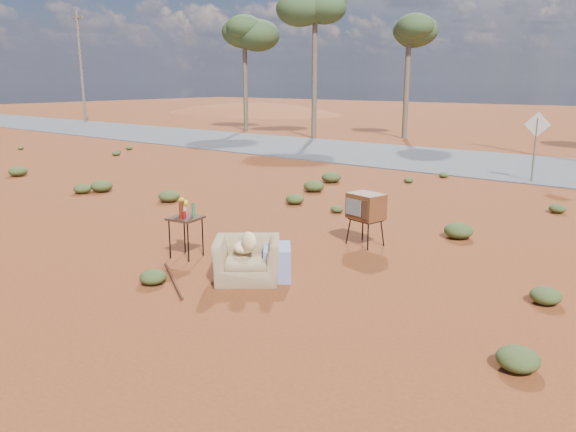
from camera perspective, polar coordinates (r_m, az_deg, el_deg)
The scene contains 13 objects.
ground at distance 9.54m, azimuth -5.62°, elevation -5.66°, with size 140.00×140.00×0.00m, color brown.
highway at distance 22.57m, azimuth 21.84°, elevation 4.74°, with size 140.00×7.00×0.04m, color #565659.
dirt_mound at distance 54.43m, azimuth -3.63°, elevation 10.34°, with size 26.00×18.00×2.00m, color brown.
armchair at distance 9.04m, azimuth -3.61°, elevation -3.88°, with size 1.31×1.37×0.91m.
tv_unit at distance 10.91m, azimuth 7.92°, elevation 0.91°, with size 0.73×0.64×1.03m.
side_table at distance 10.27m, azimuth -10.43°, elevation 0.09°, with size 0.60×0.60×1.05m.
rusty_bar at distance 9.23m, azimuth -11.58°, elevation -6.41°, with size 0.05×0.05×1.70m, color #4B2414.
road_sign at distance 19.13m, azimuth 23.91°, elevation 7.59°, with size 0.78×0.06×2.19m.
eucalyptus_far_left at distance 36.02m, azimuth -4.45°, elevation 18.09°, with size 3.20×3.20×7.10m.
eucalyptus_left at distance 31.56m, azimuth 2.78°, elevation 20.53°, with size 3.20×3.20×8.10m.
eucalyptus_near_left at distance 31.92m, azimuth 12.20°, elevation 17.53°, with size 3.20×3.20×6.60m.
utility_pole_west at distance 45.17m, azimuth -20.29°, elevation 14.14°, with size 1.40×0.20×8.00m.
scrub_patch at distance 13.32m, azimuth 4.98°, elevation 0.58°, with size 17.49×8.07×0.33m.
Camera 1 is at (6.28, -6.45, 3.15)m, focal length 35.00 mm.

